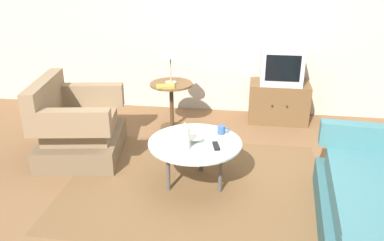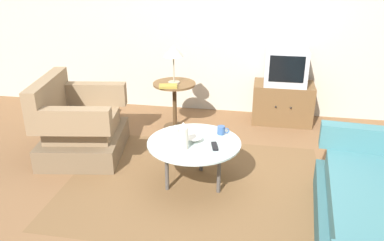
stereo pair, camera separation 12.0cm
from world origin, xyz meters
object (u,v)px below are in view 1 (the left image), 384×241
object	(u,v)px
mug	(222,130)
television	(282,66)
table_lamp	(170,53)
tv_stand	(278,102)
coffee_table	(195,145)
armchair	(76,129)
bowl	(195,140)
side_table	(171,96)
vase	(185,136)
tv_remote_silver	(175,132)
tv_remote_dark	(216,146)
book	(165,86)

from	to	relation	value
mug	television	bearing A→B (deg)	67.09
table_lamp	mug	bearing A→B (deg)	-56.41
tv_stand	coffee_table	bearing A→B (deg)	-116.41
table_lamp	television	bearing A→B (deg)	18.82
armchair	bowl	xyz separation A→B (m)	(1.34, -0.42, 0.16)
side_table	mug	size ratio (longest dim) A/B	5.08
vase	mug	xyz separation A→B (m)	(0.30, 0.36, -0.08)
tv_stand	bowl	size ratio (longest dim) A/B	4.93
television	tv_remote_silver	distance (m)	1.91
armchair	coffee_table	bearing A→B (deg)	63.52
tv_stand	table_lamp	world-z (taller)	table_lamp
armchair	table_lamp	bearing A→B (deg)	124.99
tv_stand	mug	xyz separation A→B (m)	(-0.64, -1.52, 0.23)
coffee_table	tv_remote_dark	bearing A→B (deg)	-21.23
television	mug	distance (m)	1.66
television	vase	size ratio (longest dim) A/B	2.05
coffee_table	bowl	bearing A→B (deg)	-155.15
coffee_table	table_lamp	xyz separation A→B (m)	(-0.47, 1.27, 0.56)
bowl	tv_remote_dark	world-z (taller)	bowl
coffee_table	table_lamp	bearing A→B (deg)	110.43
bowl	television	bearing A→B (deg)	63.30
side_table	mug	bearing A→B (deg)	-56.71
vase	tv_remote_dark	xyz separation A→B (m)	(0.27, 0.07, -0.11)
table_lamp	vase	size ratio (longest dim) A/B	1.83
table_lamp	bowl	bearing A→B (deg)	-69.72
side_table	tv_remote_silver	size ratio (longest dim) A/B	3.58
armchair	table_lamp	size ratio (longest dim) A/B	2.32
vase	table_lamp	bearing A→B (deg)	105.89
armchair	bowl	world-z (taller)	armchair
mug	tv_remote_silver	distance (m)	0.45
vase	tv_remote_dark	world-z (taller)	vase
side_table	book	distance (m)	0.26
side_table	table_lamp	distance (m)	0.54
table_lamp	vase	xyz separation A→B (m)	(0.40, -1.41, -0.40)
table_lamp	tv_remote_silver	world-z (taller)	table_lamp
bowl	tv_remote_silver	size ratio (longest dim) A/B	0.93
vase	tv_remote_dark	size ratio (longest dim) A/B	1.57
armchair	vase	distance (m)	1.42
side_table	table_lamp	world-z (taller)	table_lamp
mug	tv_remote_dark	world-z (taller)	mug
tv_remote_silver	armchair	bearing A→B (deg)	57.94
armchair	tv_stand	bearing A→B (deg)	111.64
television	tv_remote_silver	bearing A→B (deg)	-124.78
coffee_table	tv_remote_silver	bearing A→B (deg)	141.94
coffee_table	side_table	world-z (taller)	side_table
television	vase	distance (m)	2.10
armchair	book	bearing A→B (deg)	119.68
mug	tv_remote_silver	bearing A→B (deg)	-173.99
coffee_table	tv_stand	world-z (taller)	tv_stand
side_table	vase	distance (m)	1.49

